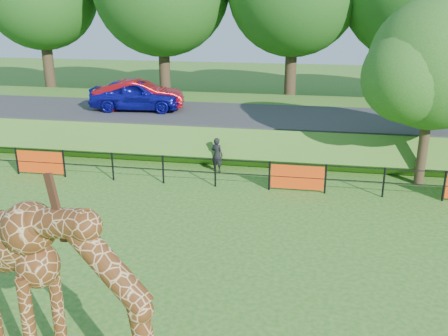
# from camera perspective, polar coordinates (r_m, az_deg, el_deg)

# --- Properties ---
(ground) EXTENTS (90.00, 90.00, 0.00)m
(ground) POSITION_cam_1_polar(r_m,az_deg,el_deg) (11.71, -8.74, -16.08)
(ground) COLOR #296318
(ground) RESTS_ON ground
(giraffe) EXTENTS (5.15, 2.39, 3.64)m
(giraffe) POSITION_cam_1_polar(r_m,az_deg,el_deg) (9.39, -19.58, -13.45)
(giraffe) COLOR #582E12
(giraffe) RESTS_ON ground
(perimeter_fence) EXTENTS (28.07, 0.10, 1.10)m
(perimeter_fence) POSITION_cam_1_polar(r_m,az_deg,el_deg) (18.40, -1.00, -0.52)
(perimeter_fence) COLOR black
(perimeter_fence) RESTS_ON ground
(embankment) EXTENTS (40.00, 9.00, 1.30)m
(embankment) POSITION_cam_1_polar(r_m,az_deg,el_deg) (25.48, 2.21, 5.23)
(embankment) COLOR #296318
(embankment) RESTS_ON ground
(road) EXTENTS (40.00, 5.00, 0.12)m
(road) POSITION_cam_1_polar(r_m,az_deg,el_deg) (23.87, 1.74, 6.05)
(road) COLOR #2C2C2E
(road) RESTS_ON embankment
(car_blue) EXTENTS (4.56, 2.10, 1.52)m
(car_blue) POSITION_cam_1_polar(r_m,az_deg,el_deg) (24.95, -10.00, 8.26)
(car_blue) COLOR #1515AC
(car_blue) RESTS_ON road
(car_red) EXTENTS (4.52, 2.23, 1.42)m
(car_red) POSITION_cam_1_polar(r_m,az_deg,el_deg) (25.11, -9.68, 8.24)
(car_red) COLOR #A40B14
(car_red) RESTS_ON road
(visitor) EXTENTS (0.60, 0.50, 1.41)m
(visitor) POSITION_cam_1_polar(r_m,az_deg,el_deg) (19.98, -0.81, 1.53)
(visitor) COLOR black
(visitor) RESTS_ON ground
(tree_east) EXTENTS (5.40, 4.71, 6.76)m
(tree_east) POSITION_cam_1_polar(r_m,az_deg,el_deg) (19.29, 23.08, 10.32)
(tree_east) COLOR #332517
(tree_east) RESTS_ON ground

